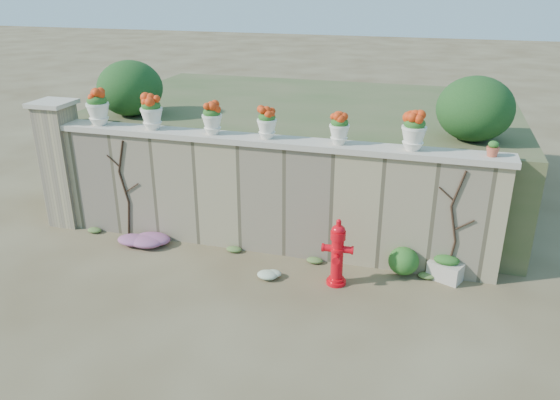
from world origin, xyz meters
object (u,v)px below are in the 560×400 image
(urn_pot_0, at_px, (98,107))
(terracotta_pot, at_px, (493,149))
(fire_hydrant, at_px, (337,252))
(planter_box, at_px, (445,268))

(urn_pot_0, distance_m, terracotta_pot, 6.83)
(fire_hydrant, distance_m, terracotta_pot, 2.85)
(planter_box, distance_m, urn_pot_0, 6.74)
(fire_hydrant, xyz_separation_m, planter_box, (1.70, 0.62, -0.37))
(urn_pot_0, xyz_separation_m, terracotta_pot, (6.83, 0.00, -0.21))
(planter_box, xyz_separation_m, terracotta_pot, (0.47, 0.25, 2.00))
(planter_box, relative_size, urn_pot_0, 0.93)
(terracotta_pot, bearing_deg, fire_hydrant, -158.01)
(fire_hydrant, distance_m, urn_pot_0, 5.10)
(fire_hydrant, xyz_separation_m, terracotta_pot, (2.16, 0.87, 1.63))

